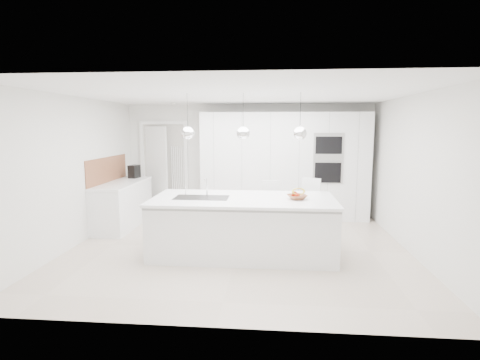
# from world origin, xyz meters

# --- Properties ---
(floor) EXTENTS (5.50, 5.50, 0.00)m
(floor) POSITION_xyz_m (0.00, 0.00, 0.00)
(floor) COLOR beige
(floor) RESTS_ON ground
(wall_back) EXTENTS (5.50, 0.00, 5.50)m
(wall_back) POSITION_xyz_m (0.00, 2.50, 1.25)
(wall_back) COLOR silver
(wall_back) RESTS_ON ground
(wall_left) EXTENTS (0.00, 5.00, 5.00)m
(wall_left) POSITION_xyz_m (-2.75, 0.00, 1.25)
(wall_left) COLOR silver
(wall_left) RESTS_ON ground
(ceiling) EXTENTS (5.50, 5.50, 0.00)m
(ceiling) POSITION_xyz_m (0.00, 0.00, 2.50)
(ceiling) COLOR white
(ceiling) RESTS_ON wall_back
(tall_cabinets) EXTENTS (3.60, 0.60, 2.30)m
(tall_cabinets) POSITION_xyz_m (0.80, 2.20, 1.15)
(tall_cabinets) COLOR white
(tall_cabinets) RESTS_ON floor
(oven_stack) EXTENTS (0.62, 0.04, 1.05)m
(oven_stack) POSITION_xyz_m (1.70, 1.89, 1.35)
(oven_stack) COLOR #A5A5A8
(oven_stack) RESTS_ON tall_cabinets
(doorway_frame) EXTENTS (1.11, 0.08, 2.13)m
(doorway_frame) POSITION_xyz_m (-1.95, 2.47, 1.02)
(doorway_frame) COLOR white
(doorway_frame) RESTS_ON floor
(hallway_door) EXTENTS (0.76, 0.38, 2.00)m
(hallway_door) POSITION_xyz_m (-2.20, 2.42, 1.00)
(hallway_door) COLOR white
(hallway_door) RESTS_ON floor
(radiator) EXTENTS (0.32, 0.04, 1.40)m
(radiator) POSITION_xyz_m (-1.63, 2.46, 0.85)
(radiator) COLOR white
(radiator) RESTS_ON floor
(left_base_cabinets) EXTENTS (0.60, 1.80, 0.86)m
(left_base_cabinets) POSITION_xyz_m (-2.45, 1.20, 0.43)
(left_base_cabinets) COLOR white
(left_base_cabinets) RESTS_ON floor
(left_worktop) EXTENTS (0.62, 1.82, 0.04)m
(left_worktop) POSITION_xyz_m (-2.45, 1.20, 0.88)
(left_worktop) COLOR white
(left_worktop) RESTS_ON left_base_cabinets
(oak_backsplash) EXTENTS (0.02, 1.80, 0.50)m
(oak_backsplash) POSITION_xyz_m (-2.74, 1.20, 1.15)
(oak_backsplash) COLOR #91593B
(oak_backsplash) RESTS_ON wall_left
(island_base) EXTENTS (2.80, 1.20, 0.86)m
(island_base) POSITION_xyz_m (0.10, -0.30, 0.43)
(island_base) COLOR white
(island_base) RESTS_ON floor
(island_worktop) EXTENTS (2.84, 1.40, 0.04)m
(island_worktop) POSITION_xyz_m (0.10, -0.25, 0.88)
(island_worktop) COLOR white
(island_worktop) RESTS_ON island_base
(island_sink) EXTENTS (0.84, 0.44, 0.18)m
(island_sink) POSITION_xyz_m (-0.55, -0.30, 0.82)
(island_sink) COLOR #3F3F42
(island_sink) RESTS_ON island_worktop
(island_tap) EXTENTS (0.02, 0.02, 0.30)m
(island_tap) POSITION_xyz_m (-0.50, -0.10, 1.05)
(island_tap) COLOR white
(island_tap) RESTS_ON island_worktop
(pendant_left) EXTENTS (0.20, 0.20, 0.20)m
(pendant_left) POSITION_xyz_m (-0.75, -0.30, 1.90)
(pendant_left) COLOR white
(pendant_left) RESTS_ON ceiling
(pendant_mid) EXTENTS (0.20, 0.20, 0.20)m
(pendant_mid) POSITION_xyz_m (0.10, -0.30, 1.90)
(pendant_mid) COLOR white
(pendant_mid) RESTS_ON ceiling
(pendant_right) EXTENTS (0.20, 0.20, 0.20)m
(pendant_right) POSITION_xyz_m (0.95, -0.30, 1.90)
(pendant_right) COLOR white
(pendant_right) RESTS_ON ceiling
(fruit_bowl) EXTENTS (0.38, 0.38, 0.07)m
(fruit_bowl) POSITION_xyz_m (0.93, -0.31, 0.94)
(fruit_bowl) COLOR #91593B
(fruit_bowl) RESTS_ON island_worktop
(espresso_machine) EXTENTS (0.21, 0.29, 0.28)m
(espresso_machine) POSITION_xyz_m (-2.43, 1.83, 1.04)
(espresso_machine) COLOR black
(espresso_machine) RESTS_ON left_worktop
(bar_stool_left) EXTENTS (0.38, 0.50, 1.02)m
(bar_stool_left) POSITION_xyz_m (0.52, 0.70, 0.51)
(bar_stool_left) COLOR white
(bar_stool_left) RESTS_ON floor
(bar_stool_right) EXTENTS (0.51, 0.59, 1.07)m
(bar_stool_right) POSITION_xyz_m (1.25, 0.64, 0.54)
(bar_stool_right) COLOR white
(bar_stool_right) RESTS_ON floor
(apple_a) EXTENTS (0.08, 0.08, 0.08)m
(apple_a) POSITION_xyz_m (0.92, -0.37, 0.97)
(apple_a) COLOR #9E210A
(apple_a) RESTS_ON fruit_bowl
(apple_b) EXTENTS (0.09, 0.09, 0.09)m
(apple_b) POSITION_xyz_m (0.89, -0.28, 0.97)
(apple_b) COLOR #9E210A
(apple_b) RESTS_ON fruit_bowl
(apple_c) EXTENTS (0.07, 0.07, 0.07)m
(apple_c) POSITION_xyz_m (0.88, -0.30, 0.96)
(apple_c) COLOR #9E210A
(apple_c) RESTS_ON fruit_bowl
(banana_bunch) EXTENTS (0.25, 0.18, 0.22)m
(banana_bunch) POSITION_xyz_m (0.95, -0.31, 1.02)
(banana_bunch) COLOR gold
(banana_bunch) RESTS_ON fruit_bowl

